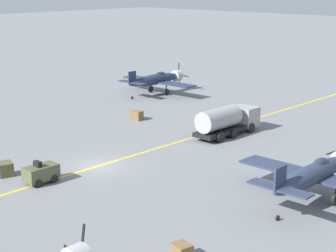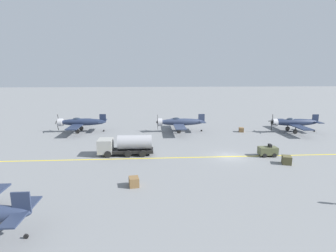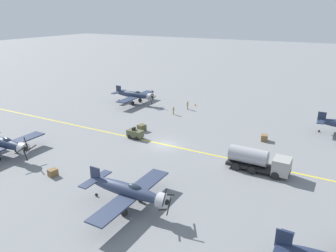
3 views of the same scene
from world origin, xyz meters
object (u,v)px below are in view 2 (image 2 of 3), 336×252
object	(u,v)px
airplane_far_right	(81,122)
supply_crate_mid_lane	(287,160)
airplane_near_right	(294,123)
supply_crate_outboard	(241,130)
fuel_tanker	(126,145)
supply_crate_by_tanker	(134,182)
tow_tractor	(268,151)
airplane_mid_right	(180,122)

from	to	relation	value
airplane_far_right	supply_crate_mid_lane	size ratio (longest dim) A/B	9.14
airplane_near_right	supply_crate_outboard	world-z (taller)	airplane_near_right
fuel_tanker	supply_crate_by_tanker	size ratio (longest dim) A/B	6.66
supply_crate_by_tanker	supply_crate_outboard	bearing A→B (deg)	-39.15
supply_crate_outboard	supply_crate_mid_lane	bearing A→B (deg)	178.22
supply_crate_by_tanker	supply_crate_outboard	world-z (taller)	supply_crate_by_tanker
fuel_tanker	supply_crate_mid_lane	size ratio (longest dim) A/B	6.10
airplane_far_right	supply_crate_mid_lane	xyz separation A→B (m)	(-21.69, -32.28, -1.47)
supply_crate_mid_lane	supply_crate_outboard	size ratio (longest dim) A/B	1.23
airplane_far_right	supply_crate_outboard	size ratio (longest dim) A/B	11.21
tow_tractor	supply_crate_outboard	xyz separation A→B (m)	(15.93, -1.62, -0.35)
airplane_mid_right	tow_tractor	bearing A→B (deg)	-141.79
airplane_far_right	fuel_tanker	bearing A→B (deg)	-157.55
fuel_tanker	supply_crate_outboard	xyz separation A→B (m)	(13.96, -22.30, -1.06)
airplane_mid_right	supply_crate_outboard	bearing A→B (deg)	-89.54
tow_tractor	supply_crate_outboard	world-z (taller)	tow_tractor
airplane_near_right	supply_crate_mid_lane	world-z (taller)	airplane_near_right
supply_crate_by_tanker	supply_crate_mid_lane	world-z (taller)	supply_crate_mid_lane
airplane_mid_right	fuel_tanker	xyz separation A→B (m)	(-15.03, 9.68, -0.50)
supply_crate_mid_lane	supply_crate_outboard	distance (m)	19.40
airplane_far_right	supply_crate_mid_lane	bearing A→B (deg)	-134.50
supply_crate_mid_lane	supply_crate_outboard	xyz separation A→B (m)	(19.39, -0.60, -0.10)
airplane_mid_right	fuel_tanker	world-z (taller)	airplane_mid_right
fuel_tanker	supply_crate_mid_lane	distance (m)	22.39
supply_crate_by_tanker	airplane_far_right	bearing A→B (deg)	24.41
supply_crate_by_tanker	tow_tractor	bearing A→B (deg)	-64.00
fuel_tanker	supply_crate_mid_lane	bearing A→B (deg)	-104.05
fuel_tanker	tow_tractor	bearing A→B (deg)	-95.45
supply_crate_mid_lane	airplane_far_right	bearing A→B (deg)	56.11
airplane_far_right	fuel_tanker	distance (m)	19.40
airplane_near_right	supply_crate_mid_lane	xyz separation A→B (m)	(-18.44, 11.09, -1.47)
airplane_near_right	supply_crate_outboard	bearing A→B (deg)	97.26
tow_tractor	supply_crate_mid_lane	xyz separation A→B (m)	(-3.46, -1.02, -0.24)
fuel_tanker	supply_crate_by_tanker	distance (m)	11.35
airplane_mid_right	supply_crate_mid_lane	distance (m)	23.78
supply_crate_by_tanker	airplane_mid_right	bearing A→B (deg)	-16.63
fuel_tanker	tow_tractor	world-z (taller)	fuel_tanker
supply_crate_mid_lane	fuel_tanker	bearing A→B (deg)	75.95
tow_tractor	supply_crate_by_tanker	distance (m)	20.94
airplane_mid_right	supply_crate_by_tanker	xyz separation A→B (m)	(-26.18, 7.82, -1.51)
airplane_near_right	supply_crate_outboard	xyz separation A→B (m)	(0.95, 10.49, -1.57)
tow_tractor	supply_crate_mid_lane	bearing A→B (deg)	-163.57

